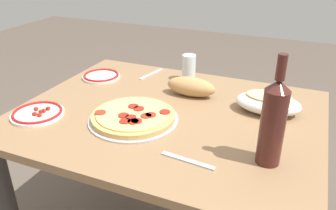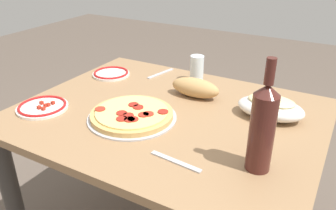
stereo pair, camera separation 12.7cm
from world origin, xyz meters
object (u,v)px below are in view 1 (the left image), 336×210
Objects in this scene: pepperoni_pizza at (133,117)px; wine_bottle at (273,121)px; dining_table at (168,140)px; side_plate_far at (38,113)px; bread_loaf at (191,87)px; water_glass at (189,68)px; side_plate_near at (101,76)px; baked_pasta_dish at (268,102)px.

pepperoni_pizza is 0.50m from wine_bottle.
side_plate_far reaches higher than dining_table.
dining_table is 0.50m from side_plate_far.
pepperoni_pizza is at bearing 17.25° from side_plate_far.
pepperoni_pizza is at bearing -112.17° from bread_loaf.
dining_table is 9.27× the size of water_glass.
side_plate_far is at bearing -90.82° from side_plate_near.
baked_pasta_dish is 2.00× the size of water_glass.
water_glass is (-0.04, 0.33, 0.18)m from dining_table.
wine_bottle is at bearing -24.32° from dining_table.
dining_table is at bearing -98.44° from bread_loaf.
water_glass is (0.05, 0.44, 0.05)m from pepperoni_pizza.
side_plate_far reaches higher than side_plate_near.
bread_loaf is (0.07, -0.16, -0.02)m from water_glass.
wine_bottle is at bearing -49.86° from water_glass.
pepperoni_pizza is 1.85× the size of side_plate_near.
dining_table is at bearing 155.68° from wine_bottle.
pepperoni_pizza is at bearing -96.44° from water_glass.
baked_pasta_dish is at bearing 30.73° from pepperoni_pizza.
baked_pasta_dish is at bearing -25.78° from water_glass.
dining_table is 0.20m from pepperoni_pizza.
baked_pasta_dish is 0.32m from bread_loaf.
bread_loaf is at bearing 135.73° from wine_bottle.
wine_bottle is 2.73× the size of water_glass.
pepperoni_pizza is at bearing -130.15° from dining_table.
water_glass is at bearing 18.88° from side_plate_near.
baked_pasta_dish is (0.34, 0.15, 0.17)m from dining_table.
baked_pasta_dish is 1.16× the size of bread_loaf.
wine_bottle is (0.48, -0.07, 0.12)m from pepperoni_pizza.
wine_bottle is 0.91m from side_plate_near.
side_plate_near is at bearing -161.12° from water_glass.
dining_table is at bearing 49.85° from pepperoni_pizza.
bread_loaf is (-0.31, 0.03, -0.00)m from baked_pasta_dish.
side_plate_far is at bearing -139.55° from bread_loaf.
side_plate_near is 0.91× the size of side_plate_far.
bread_loaf is at bearing -2.95° from side_plate_near.
side_plate_near is at bearing 176.13° from baked_pasta_dish.
baked_pasta_dish is (0.43, 0.26, 0.03)m from pepperoni_pizza.
side_plate_far is (-0.39, -0.55, -0.05)m from water_glass.
side_plate_near is (-0.34, 0.31, -0.01)m from pepperoni_pizza.
bread_loaf reaches higher than dining_table.
water_glass is (-0.38, 0.18, 0.02)m from baked_pasta_dish.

